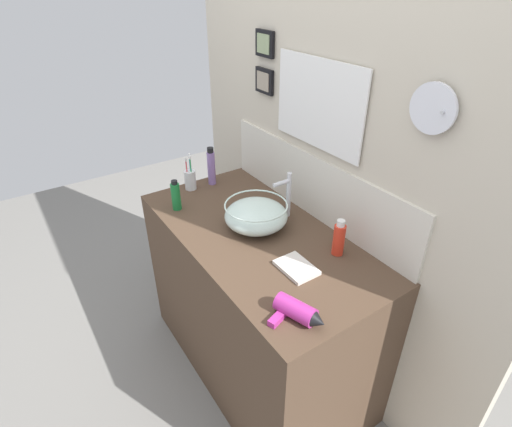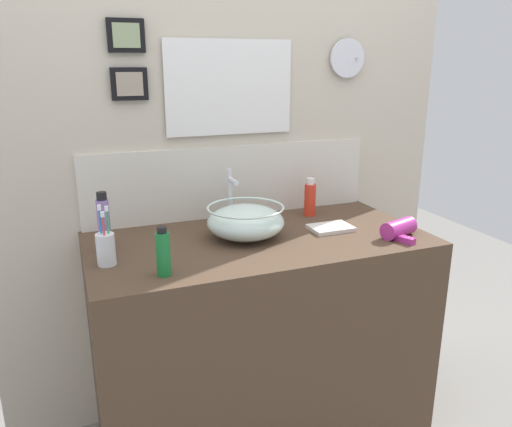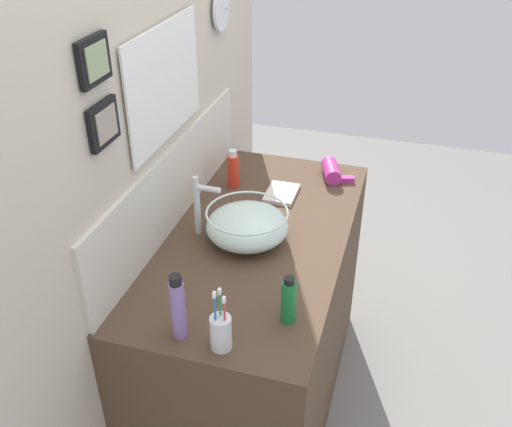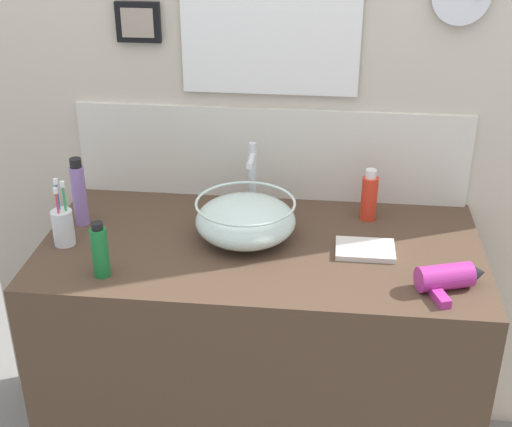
{
  "view_description": "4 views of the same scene",
  "coord_description": "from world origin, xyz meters",
  "views": [
    {
      "loc": [
        1.27,
        -0.86,
        1.96
      ],
      "look_at": [
        -0.01,
        0.0,
        1.01
      ],
      "focal_mm": 28.0,
      "sensor_mm": 36.0,
      "label": 1
    },
    {
      "loc": [
        -0.68,
        -1.69,
        1.56
      ],
      "look_at": [
        -0.01,
        0.0,
        1.01
      ],
      "focal_mm": 35.0,
      "sensor_mm": 36.0,
      "label": 2
    },
    {
      "loc": [
        -1.68,
        -0.49,
        2.11
      ],
      "look_at": [
        -0.01,
        0.0,
        1.01
      ],
      "focal_mm": 40.0,
      "sensor_mm": 36.0,
      "label": 3
    },
    {
      "loc": [
        0.19,
        -1.83,
        1.95
      ],
      "look_at": [
        -0.01,
        0.0,
        1.01
      ],
      "focal_mm": 50.0,
      "sensor_mm": 36.0,
      "label": 4
    }
  ],
  "objects": [
    {
      "name": "shampoo_bottle",
      "position": [
        -0.41,
        -0.22,
        0.99
      ],
      "size": [
        0.05,
        0.05,
        0.16
      ],
      "color": "#197233",
      "rests_on": "vanity_counter"
    },
    {
      "name": "hand_towel",
      "position": [
        0.31,
        -0.02,
        0.92
      ],
      "size": [
        0.17,
        0.12,
        0.02
      ],
      "primitive_type": "cube",
      "color": "silver",
      "rests_on": "vanity_counter"
    },
    {
      "name": "vanity_counter",
      "position": [
        0.0,
        0.0,
        0.46
      ],
      "size": [
        1.3,
        0.66,
        0.91
      ],
      "primitive_type": "cube",
      "color": "#4C3828",
      "rests_on": "ground"
    },
    {
      "name": "hair_drier",
      "position": [
        0.52,
        -0.18,
        0.94
      ],
      "size": [
        0.2,
        0.17,
        0.07
      ],
      "color": "#B22D8C",
      "rests_on": "vanity_counter"
    },
    {
      "name": "faucet",
      "position": [
        -0.05,
        0.2,
        1.04
      ],
      "size": [
        0.02,
        0.1,
        0.23
      ],
      "color": "silver",
      "rests_on": "vanity_counter"
    },
    {
      "name": "toothbrush_cup",
      "position": [
        -0.58,
        -0.06,
        0.97
      ],
      "size": [
        0.06,
        0.06,
        0.21
      ],
      "color": "silver",
      "rests_on": "vanity_counter"
    },
    {
      "name": "lotion_bottle",
      "position": [
        -0.57,
        0.07,
        1.02
      ],
      "size": [
        0.04,
        0.04,
        0.22
      ],
      "color": "#8C6BB2",
      "rests_on": "vanity_counter"
    },
    {
      "name": "spray_bottle",
      "position": [
        0.32,
        0.2,
        0.99
      ],
      "size": [
        0.05,
        0.05,
        0.17
      ],
      "color": "red",
      "rests_on": "vanity_counter"
    },
    {
      "name": "glass_bowl_sink",
      "position": [
        -0.05,
        0.02,
        0.98
      ],
      "size": [
        0.3,
        0.3,
        0.13
      ],
      "color": "silver",
      "rests_on": "vanity_counter"
    },
    {
      "name": "back_panel",
      "position": [
        -0.0,
        0.36,
        1.19
      ],
      "size": [
        2.05,
        0.09,
        2.38
      ],
      "color": "beige",
      "rests_on": "ground"
    }
  ]
}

